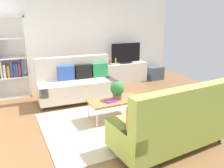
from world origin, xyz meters
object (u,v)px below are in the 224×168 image
Objects in this scene: bottle_0 at (116,61)px; couch_green at (171,123)px; vase_0 at (109,62)px; potted_plant at (117,90)px; tv at (126,54)px; couch_beige at (77,83)px; tv_console at (125,73)px; bookshelf at (3,61)px; coffee_table at (115,101)px; storage_trunk at (155,73)px; table_book_0 at (111,101)px.

couch_green is at bearing -103.28° from bottle_0.
couch_green is 3.90m from vase_0.
couch_green is 5.13× the size of potted_plant.
tv is at bearing 67.76° from couch_green.
couch_beige is 2.16m from tv_console.
bookshelf reaches higher than bottle_0.
bottle_0 is at bearing -176.99° from tv.
tv reaches higher than coffee_table.
bookshelf is 14.34× the size of vase_0.
tv_console reaches higher than coffee_table.
storage_trunk is 3.55× the size of vase_0.
bookshelf reaches higher than couch_beige.
bookshelf is at bearing 179.68° from tv_console.
tv reaches higher than potted_plant.
vase_0 is at bearing 155.72° from bottle_0.
bookshelf is at bearing 127.44° from table_book_0.
storage_trunk is (4.64, -0.12, -0.77)m from bookshelf.
tv_console is at bearing 174.81° from storage_trunk.
coffee_table is 2.86m from tv.
couch_beige is 1.82m from bottle_0.
potted_plant is at bearing -138.93° from storage_trunk.
couch_green is 4.38m from storage_trunk.
storage_trunk is (2.36, 3.68, -0.23)m from couch_green.
bottle_0 is (-0.38, -0.04, 0.42)m from tv_console.
tv is at bearing -151.83° from couch_beige.
vase_0 reaches higher than table_book_0.
couch_beige is at bearing -149.95° from bottle_0.
tv_console is 6.98× the size of bottle_0.
bottle_0 reaches higher than potted_plant.
couch_beige is 13.23× the size of vase_0.
table_book_0 is at bearing -113.82° from vase_0.
coffee_table is at bearing -139.54° from storage_trunk.
storage_trunk is 1.76m from vase_0.
tv_console is 0.63m from tv.
storage_trunk is at bearing -5.10° from vase_0.
vase_0 is at bearing 175.07° from tv_console.
tv is at bearing 175.84° from storage_trunk.
tv_console is at bearing 57.59° from potted_plant.
couch_beige is at bearing 99.60° from couch_green.
vase_0 is at bearing 76.21° from couch_green.
bottle_0 reaches higher than tv_console.
bookshelf is at bearing 130.45° from potted_plant.
coffee_table is 0.52× the size of bookshelf.
table_book_0 is at bearing -140.03° from storage_trunk.
vase_0 is (0.68, 3.83, 0.27)m from couch_green.
tv is (1.26, 3.76, 0.51)m from couch_green.
bottle_0 is (1.29, 2.38, 0.30)m from table_book_0.
tv is at bearing -90.00° from tv_console.
couch_green is at bearing 106.03° from couch_beige.
storage_trunk is at bearing -161.78° from couch_beige.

